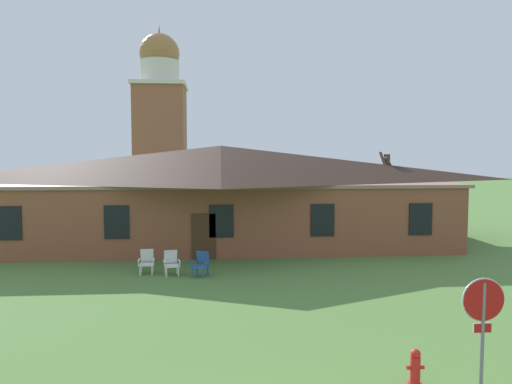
{
  "coord_description": "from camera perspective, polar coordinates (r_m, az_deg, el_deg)",
  "views": [
    {
      "loc": [
        -0.03,
        -5.88,
        4.61
      ],
      "look_at": [
        1.11,
        9.2,
        3.52
      ],
      "focal_mm": 33.17,
      "sensor_mm": 36.0,
      "label": 1
    }
  ],
  "objects": [
    {
      "name": "lawn_chair_by_porch",
      "position": [
        19.6,
        -13.04,
        -8.1
      ],
      "size": [
        0.67,
        0.7,
        0.96
      ],
      "color": "silver",
      "rests_on": "ground"
    },
    {
      "name": "dome_tower",
      "position": [
        47.93,
        -11.44,
        8.07
      ],
      "size": [
        5.18,
        5.18,
        17.61
      ],
      "color": "#93563D",
      "rests_on": "ground"
    },
    {
      "name": "stop_sign",
      "position": [
        9.75,
        25.7,
        -13.45
      ],
      "size": [
        0.81,
        0.07,
        2.46
      ],
      "color": "slate",
      "rests_on": "ground"
    },
    {
      "name": "bare_tree_beside_building",
      "position": [
        28.69,
        15.46,
        -0.06
      ],
      "size": [
        1.46,
        1.08,
        4.98
      ],
      "color": "brown",
      "rests_on": "ground"
    },
    {
      "name": "lawn_chair_near_door",
      "position": [
        19.17,
        -10.19,
        -8.34
      ],
      "size": [
        0.73,
        0.77,
        0.96
      ],
      "color": "white",
      "rests_on": "ground"
    },
    {
      "name": "fire_hydrant",
      "position": [
        10.63,
        18.65,
        -19.58
      ],
      "size": [
        0.36,
        0.28,
        0.79
      ],
      "color": "red",
      "rests_on": "ground"
    },
    {
      "name": "brick_building",
      "position": [
        26.4,
        -4.24,
        -0.05
      ],
      "size": [
        24.2,
        10.4,
        5.3
      ],
      "color": "brown",
      "rests_on": "ground"
    },
    {
      "name": "lawn_chair_left_end",
      "position": [
        18.79,
        -6.63,
        -8.55
      ],
      "size": [
        0.78,
        0.83,
        0.96
      ],
      "color": "#2D5693",
      "rests_on": "ground"
    }
  ]
}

